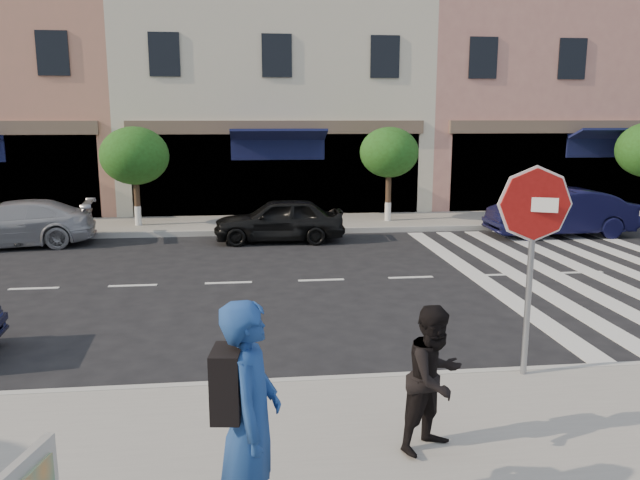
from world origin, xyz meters
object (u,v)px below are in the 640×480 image
(car_far_left, at_px, (12,224))
(car_far_right, at_px, (560,213))
(stop_sign, at_px, (534,227))
(photographer, at_px, (251,420))
(walker, at_px, (435,378))
(car_far_mid, at_px, (279,220))

(car_far_left, relative_size, car_far_right, 1.01)
(stop_sign, distance_m, car_far_left, 14.39)
(photographer, height_order, car_far_right, photographer)
(walker, bearing_deg, photographer, 177.74)
(walker, height_order, car_far_right, walker)
(stop_sign, xyz_separation_m, photographer, (-3.59, -2.79, -1.00))
(car_far_left, bearing_deg, walker, 26.84)
(car_far_right, bearing_deg, stop_sign, -29.49)
(car_far_right, bearing_deg, car_far_left, -91.00)
(stop_sign, bearing_deg, car_far_left, 158.71)
(stop_sign, distance_m, car_far_mid, 10.56)
(photographer, relative_size, car_far_right, 0.46)
(walker, xyz_separation_m, car_far_right, (7.36, 11.68, -0.21))
(photographer, relative_size, car_far_mid, 0.54)
(car_far_mid, height_order, car_far_right, car_far_right)
(photographer, xyz_separation_m, walker, (1.84, 1.11, -0.23))
(photographer, bearing_deg, stop_sign, -44.94)
(walker, relative_size, car_far_mid, 0.41)
(car_far_left, height_order, car_far_mid, same)
(stop_sign, bearing_deg, car_far_mid, 129.45)
(stop_sign, height_order, walker, stop_sign)
(photographer, relative_size, car_far_left, 0.46)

